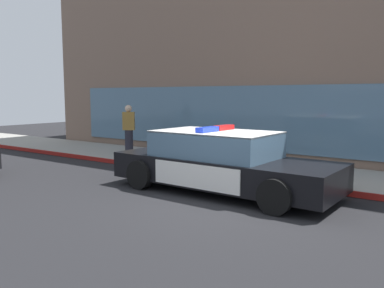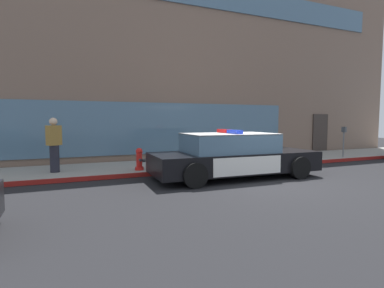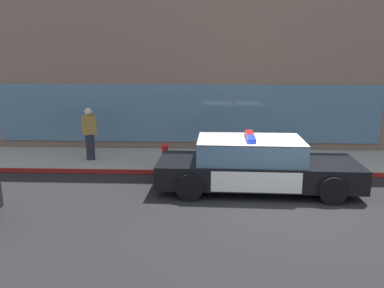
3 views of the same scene
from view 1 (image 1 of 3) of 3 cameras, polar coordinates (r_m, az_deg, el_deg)
ground at (r=8.37m, az=5.83°, el=-8.21°), size 48.00×48.00×0.00m
sidewalk at (r=11.20m, az=14.01°, el=-4.11°), size 48.00×2.79×0.15m
curb_red_paint at (r=9.93m, az=11.02°, el=-5.45°), size 28.80×0.04×0.14m
storefront_building at (r=16.74m, az=22.27°, el=16.04°), size 23.27×8.75×9.96m
police_cruiser at (r=9.09m, az=4.15°, el=-2.59°), size 5.24×2.19×1.49m
fire_hydrant at (r=11.89m, az=-2.34°, el=-1.19°), size 0.34×0.39×0.73m
pedestrian_on_sidewalk at (r=13.98m, az=-9.02°, el=2.05°), size 0.48×0.45×1.71m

